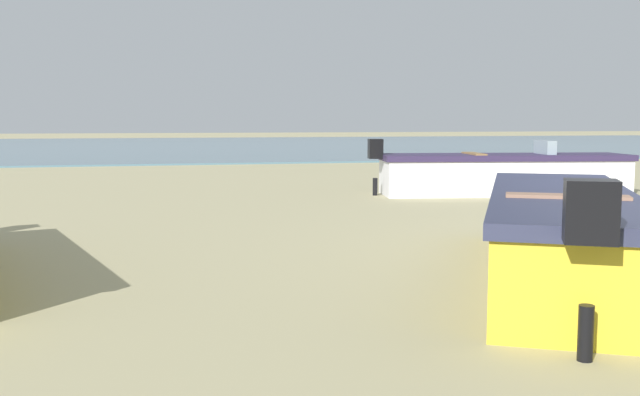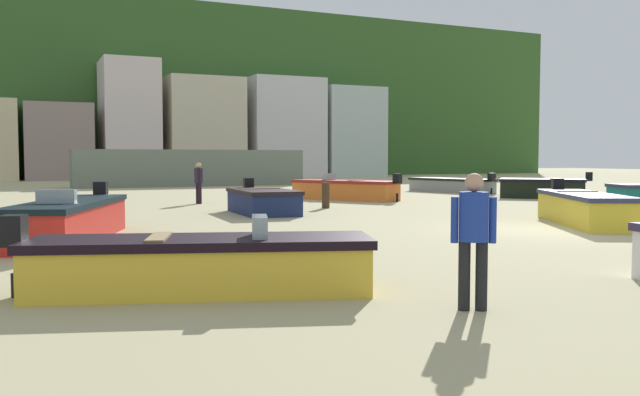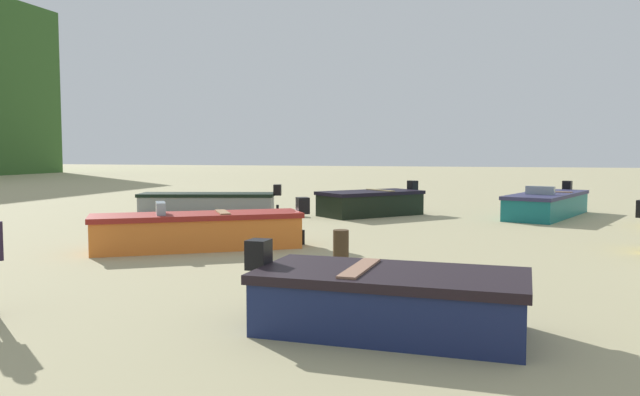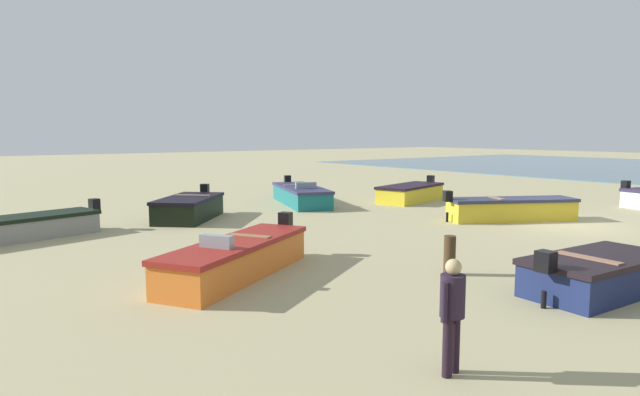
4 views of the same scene
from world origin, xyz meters
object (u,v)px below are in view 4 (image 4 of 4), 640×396
boat_orange_6 (237,258)px  boat_yellow_9 (411,193)px  boat_grey_1 (16,228)px  boat_yellow_5 (511,209)px  boat_black_0 (189,208)px  boat_teal_2 (301,195)px  boat_navy_4 (598,274)px  mooring_post_near_water (450,255)px  beach_walker_distant (452,307)px

boat_orange_6 → boat_yellow_9: 15.45m
boat_grey_1 → boat_yellow_5: boat_yellow_5 is taller
boat_black_0 → boat_teal_2: bearing=-125.7°
boat_navy_4 → boat_grey_1: bearing=-143.7°
boat_orange_6 → boat_yellow_9: size_ratio=1.08×
boat_navy_4 → mooring_post_near_water: boat_navy_4 is taller
boat_orange_6 → boat_yellow_9: bearing=-91.7°
boat_grey_1 → boat_black_0: bearing=-97.5°
boat_black_0 → boat_yellow_5: boat_black_0 is taller
boat_yellow_5 → mooring_post_near_water: bearing=-36.1°
boat_orange_6 → beach_walker_distant: size_ratio=2.99×
boat_grey_1 → boat_navy_4: boat_navy_4 is taller
boat_grey_1 → mooring_post_near_water: (-10.74, -7.50, 0.08)m
boat_grey_1 → boat_navy_4: bearing=-161.2°
boat_teal_2 → boat_orange_6: (-9.84, 8.57, 0.01)m
boat_black_0 → boat_yellow_9: bearing=-142.7°
boat_yellow_5 → boat_teal_2: bearing=-129.0°
boat_black_0 → boat_yellow_5: bearing=-174.7°
boat_teal_2 → boat_navy_4: (-15.46, 3.22, -0.02)m
boat_black_0 → boat_grey_1: bearing=49.6°
boat_yellow_5 → boat_yellow_9: size_ratio=1.09×
boat_yellow_9 → boat_yellow_5: bearing=153.0°
boat_grey_1 → boat_teal_2: size_ratio=0.96×
boat_black_0 → beach_walker_distant: bearing=122.9°
beach_walker_distant → boat_teal_2: bearing=50.2°
boat_black_0 → boat_grey_1: boat_black_0 is taller
boat_black_0 → boat_navy_4: (-14.26, -2.82, -0.04)m
boat_navy_4 → boat_yellow_9: 15.48m
boat_navy_4 → boat_orange_6: (5.62, 5.35, 0.03)m
boat_yellow_9 → boat_teal_2: bearing=48.9°
boat_teal_2 → boat_yellow_5: (-8.70, -3.66, 0.01)m
boat_yellow_5 → beach_walker_distant: 14.47m
boat_yellow_9 → boat_grey_1: bearing=72.6°
boat_navy_4 → mooring_post_near_water: bearing=-152.3°
boat_orange_6 → beach_walker_distant: (-6.37, 0.12, 0.52)m
boat_navy_4 → boat_yellow_9: size_ratio=0.83×
boat_grey_1 → boat_navy_4: (-13.56, -8.78, 0.03)m
boat_black_0 → beach_walker_distant: 15.24m
boat_black_0 → boat_grey_1: 6.01m
boat_grey_1 → boat_navy_4: 16.16m
boat_navy_4 → boat_yellow_9: bearing=151.7°
mooring_post_near_water → beach_walker_distant: 5.53m
boat_teal_2 → boat_yellow_9: size_ratio=1.22×
boat_black_0 → boat_orange_6: size_ratio=0.80×
boat_yellow_9 → beach_walker_distant: 19.47m
mooring_post_near_water → boat_black_0: bearing=7.7°
boat_teal_2 → mooring_post_near_water: (-12.64, 4.50, 0.04)m
boat_grey_1 → beach_walker_distant: beach_walker_distant is taller
boat_orange_6 → boat_navy_4: bearing=-167.4°
boat_grey_1 → boat_yellow_9: size_ratio=1.18×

